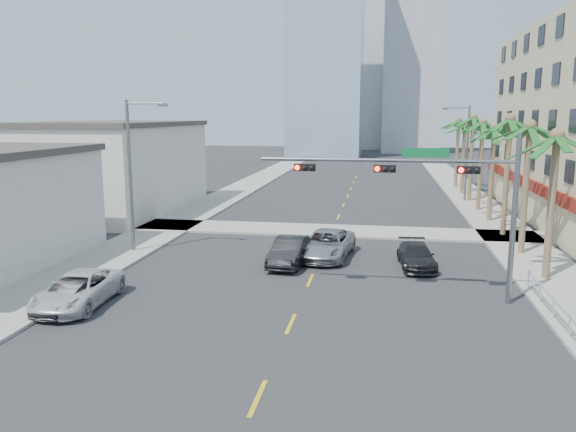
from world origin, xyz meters
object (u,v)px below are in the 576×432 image
object	(u,v)px
traffic_signal_mast	(438,187)
car_parked_mid	(71,296)
car_lane_center	(326,244)
car_lane_right	(416,256)
car_parked_far	(78,290)
car_lane_left	(290,251)

from	to	relation	value
traffic_signal_mast	car_parked_mid	world-z (taller)	traffic_signal_mast
traffic_signal_mast	car_parked_mid	size ratio (longest dim) A/B	2.94
car_lane_center	car_lane_right	xyz separation A→B (m)	(5.01, -1.30, -0.15)
car_parked_far	car_lane_center	distance (m)	14.02
car_parked_far	car_lane_left	size ratio (longest dim) A/B	1.12
car_lane_left	car_lane_center	size ratio (longest dim) A/B	0.81
car_parked_far	car_lane_right	size ratio (longest dim) A/B	1.18
car_lane_right	traffic_signal_mast	bearing A→B (deg)	-90.60
car_lane_left	car_lane_center	distance (m)	2.67
car_lane_left	car_lane_center	world-z (taller)	car_lane_center
car_parked_mid	car_parked_far	distance (m)	0.58
car_parked_mid	car_lane_left	size ratio (longest dim) A/B	0.82
car_parked_mid	car_lane_center	xyz separation A→B (m)	(9.74, 10.65, 0.16)
traffic_signal_mast	car_lane_right	distance (m)	7.02
car_lane_center	traffic_signal_mast	bearing A→B (deg)	-44.30
traffic_signal_mast	car_lane_left	size ratio (longest dim) A/B	2.41
car_parked_mid	car_parked_far	world-z (taller)	car_parked_far
car_lane_left	car_parked_far	bearing A→B (deg)	-130.03
car_parked_mid	car_lane_right	distance (m)	17.47
car_lane_center	car_parked_mid	bearing A→B (deg)	-125.70
car_parked_far	car_lane_right	distance (m)	17.17
car_lane_left	car_parked_mid	bearing A→B (deg)	-128.10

